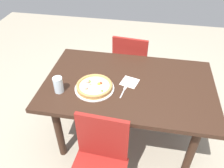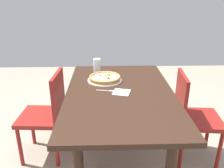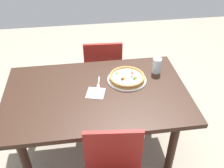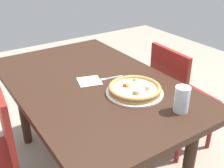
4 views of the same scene
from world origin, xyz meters
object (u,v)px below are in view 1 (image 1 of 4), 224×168
Objects in this scene: dining_table at (128,91)px; chair_far at (131,64)px; napkin at (130,82)px; plate at (95,88)px; chair_near at (99,166)px; fork at (124,91)px; drinking_glass at (58,85)px; pizza at (94,86)px.

dining_table is 0.70m from chair_far.
napkin reaches higher than dining_table.
napkin is (0.28, 0.14, -0.00)m from plate.
chair_near reaches higher than plate.
fork is at bearing -105.66° from napkin.
chair_far is 1.08m from drinking_glass.
dining_table is 0.10m from napkin.
dining_table is at bearing 25.21° from plate.
chair_far is 2.60× the size of plate.
dining_table is 4.44× the size of plate.
chair_near reaches higher than fork.
drinking_glass reaches higher than napkin.
chair_far is 6.28× the size of drinking_glass.
plate is at bearing -21.66° from pizza.
chair_near and chair_far have the same top height.
chair_far is at bearing -90.02° from chair_near.
chair_near is 1.00× the size of chair_far.
chair_near is 2.60× the size of plate.
fork is (0.25, 0.02, -0.03)m from pizza.
fork is at bearing 4.14° from pizza.
dining_table is 10.73× the size of drinking_glass.
napkin is at bearing 65.87° from dining_table.
chair_far reaches higher than pizza.
fork is (-0.03, -0.11, 0.10)m from dining_table.
chair_near is 0.63m from plate.
chair_far reaches higher than fork.
plate is at bearing -100.21° from chair_far.
pizza is at bearing 16.43° from drinking_glass.
chair_far is 6.20× the size of napkin.
chair_near is at bearing -74.49° from pizza.
chair_near reaches higher than dining_table.
chair_near is 0.72m from drinking_glass.
chair_far is 5.25× the size of fork.
pizza is 0.32m from napkin.
napkin is (0.05, -0.67, 0.26)m from chair_far.
napkin is (0.28, 0.14, -0.03)m from pizza.
fork reaches higher than napkin.
dining_table is 1.71× the size of chair_near.
dining_table is at bearing 20.87° from drinking_glass.
plate is at bearing 16.35° from drinking_glass.
chair_near is at bearing -74.54° from plate.
chair_near is 6.20× the size of napkin.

